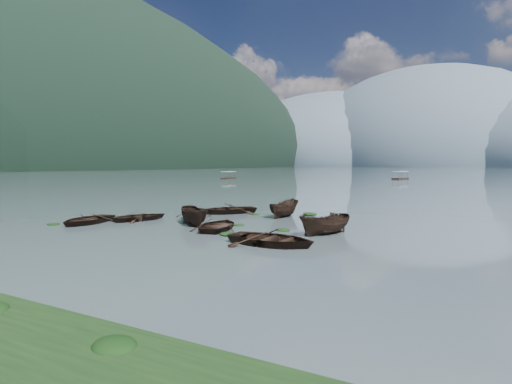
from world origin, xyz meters
The scene contains 22 objects.
ground_plane centered at (0.00, 0.00, 0.00)m, with size 2400.00×2400.00×0.00m, color #48555A.
haze_mtn_a centered at (-260.00, 900.00, 0.00)m, with size 520.00×520.00×280.00m, color #475666.
haze_mtn_b centered at (-60.00, 900.00, 0.00)m, with size 520.00×520.00×340.00m, color #475666.
rowboat_0 centered at (-8.76, 1.72, 0.00)m, with size 3.32×4.65×0.96m, color black.
rowboat_1 centered at (-6.60, 4.97, 0.00)m, with size 3.09×4.33×0.90m, color black.
rowboat_2 centered at (-1.20, 4.81, 0.00)m, with size 1.58×4.19×1.62m, color black.
rowboat_3 centered at (1.35, 4.09, 0.00)m, with size 3.18×4.45×0.92m, color black.
rowboat_4 centered at (6.78, 0.98, 0.00)m, with size 3.57×4.99×1.03m, color black.
rowboat_5 centered at (8.37, 5.40, 0.00)m, with size 1.53×4.07×1.57m, color black.
rowboat_6 centered at (-3.32, 7.52, 0.00)m, with size 3.04×4.25×0.88m, color black.
rowboat_7 centered at (-2.85, 11.95, 0.00)m, with size 3.66×5.12×1.06m, color black.
rowboat_8 centered at (2.62, 12.04, 0.00)m, with size 1.57×4.17×1.61m, color black.
weed_clump_0 centered at (-10.43, 0.15, 0.00)m, with size 1.00×0.82×0.22m, color black.
weed_clump_1 centered at (1.70, 6.12, 0.00)m, with size 0.87×0.69×0.19m, color black.
weed_clump_2 centered at (3.20, 2.40, 0.00)m, with size 1.25×1.00×0.27m, color black.
weed_clump_3 centered at (7.69, 4.97, 0.00)m, with size 1.02×0.86×0.23m, color black.
weed_clump_4 centered at (5.38, 5.63, 0.00)m, with size 0.99×0.78×0.20m, color black.
weed_clump_5 centered at (-6.86, 6.62, 0.00)m, with size 1.10×0.89×0.23m, color black.
weed_clump_6 centered at (-0.05, 12.03, 0.00)m, with size 0.82×0.68×0.17m, color black.
weed_clump_7 centered at (4.09, 14.28, 0.00)m, with size 1.25×1.00×0.27m, color black.
pontoon_left centered at (-47.64, 84.18, 0.00)m, with size 2.33×5.59×2.14m, color black, non-canonical shape.
pontoon_centre centered at (-1.41, 106.17, 0.00)m, with size 2.46×5.89×2.26m, color black, non-canonical shape.
Camera 1 is at (16.07, -18.36, 4.38)m, focal length 28.00 mm.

